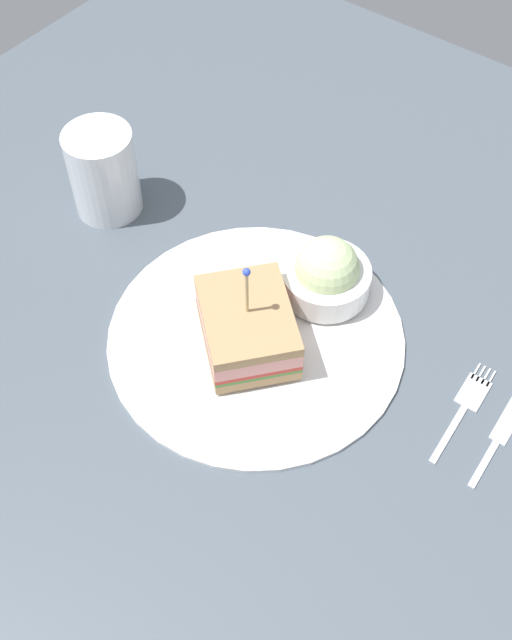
% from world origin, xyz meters
% --- Properties ---
extents(ground_plane, '(1.06, 1.06, 0.02)m').
position_xyz_m(ground_plane, '(0.00, 0.00, -0.01)').
color(ground_plane, '#4C5660').
extents(plate, '(0.28, 0.28, 0.01)m').
position_xyz_m(plate, '(0.00, 0.00, 0.00)').
color(plate, white).
rests_on(plate, ground_plane).
extents(sandwich_half_center, '(0.13, 0.13, 0.10)m').
position_xyz_m(sandwich_half_center, '(0.00, -0.01, 0.03)').
color(sandwich_half_center, tan).
rests_on(sandwich_half_center, plate).
extents(coleslaw_bowl, '(0.09, 0.09, 0.06)m').
position_xyz_m(coleslaw_bowl, '(0.02, 0.08, 0.03)').
color(coleslaw_bowl, white).
rests_on(coleslaw_bowl, plate).
extents(drink_glass, '(0.07, 0.07, 0.10)m').
position_xyz_m(drink_glass, '(-0.23, 0.04, 0.04)').
color(drink_glass, silver).
rests_on(drink_glass, ground_plane).
extents(fork, '(0.02, 0.12, 0.00)m').
position_xyz_m(fork, '(0.19, 0.06, 0.00)').
color(fork, silver).
rests_on(fork, ground_plane).
extents(knife, '(0.02, 0.12, 0.00)m').
position_xyz_m(knife, '(0.23, 0.05, 0.00)').
color(knife, silver).
rests_on(knife, ground_plane).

